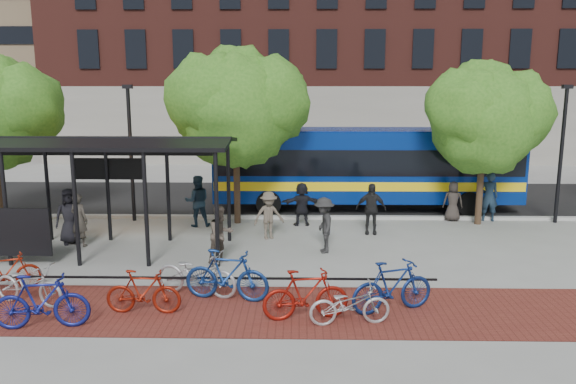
{
  "coord_description": "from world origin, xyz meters",
  "views": [
    {
      "loc": [
        -0.67,
        -17.2,
        5.14
      ],
      "look_at": [
        -1.05,
        1.17,
        1.6
      ],
      "focal_mm": 35.0,
      "sensor_mm": 36.0,
      "label": 1
    }
  ],
  "objects_px": {
    "pedestrian_1": "(79,220)",
    "bike_5": "(143,292)",
    "pedestrian_5": "(302,204)",
    "pedestrian_0": "(70,216)",
    "pedestrian_6": "(453,201)",
    "pedestrian_8": "(221,234)",
    "bus": "(365,164)",
    "pedestrian_3": "(269,215)",
    "bike_1": "(6,272)",
    "bike_7": "(227,275)",
    "bike_3": "(41,302)",
    "bike_10": "(350,304)",
    "bike_2": "(29,284)",
    "bus_shelter": "(53,156)",
    "tree_b": "(238,103)",
    "tree_c": "(487,115)",
    "bike_11": "(392,286)",
    "pedestrian_4": "(371,209)",
    "pedestrian_7": "(489,197)",
    "lamp_post_left": "(131,149)",
    "pedestrian_9": "(324,225)",
    "pedestrian_2": "(197,201)",
    "lamp_post_right": "(562,150)",
    "bike_9": "(306,295)"
  },
  "relations": [
    {
      "from": "pedestrian_1",
      "to": "bike_5",
      "type": "bearing_deg",
      "value": 145.78
    },
    {
      "from": "pedestrian_5",
      "to": "pedestrian_0",
      "type": "bearing_deg",
      "value": 12.74
    },
    {
      "from": "pedestrian_6",
      "to": "pedestrian_8",
      "type": "relative_size",
      "value": 0.89
    },
    {
      "from": "bus",
      "to": "pedestrian_3",
      "type": "xyz_separation_m",
      "value": [
        -3.76,
        -4.71,
        -1.11
      ]
    },
    {
      "from": "bike_1",
      "to": "pedestrian_3",
      "type": "height_order",
      "value": "pedestrian_3"
    },
    {
      "from": "bike_7",
      "to": "bike_3",
      "type": "bearing_deg",
      "value": 125.41
    },
    {
      "from": "bike_1",
      "to": "bike_10",
      "type": "xyz_separation_m",
      "value": [
        8.47,
        -1.87,
        -0.03
      ]
    },
    {
      "from": "bike_2",
      "to": "bike_7",
      "type": "distance_m",
      "value": 4.66
    },
    {
      "from": "bike_10",
      "to": "pedestrian_8",
      "type": "relative_size",
      "value": 1.04
    },
    {
      "from": "bus",
      "to": "bike_3",
      "type": "distance_m",
      "value": 14.52
    },
    {
      "from": "bus_shelter",
      "to": "pedestrian_1",
      "type": "distance_m",
      "value": 2.26
    },
    {
      "from": "tree_b",
      "to": "tree_c",
      "type": "relative_size",
      "value": 1.09
    },
    {
      "from": "pedestrian_3",
      "to": "bike_2",
      "type": "bearing_deg",
      "value": -153.2
    },
    {
      "from": "bike_11",
      "to": "pedestrian_4",
      "type": "xyz_separation_m",
      "value": [
        0.36,
        6.87,
        0.28
      ]
    },
    {
      "from": "bike_2",
      "to": "pedestrian_7",
      "type": "xyz_separation_m",
      "value": [
        13.57,
        8.56,
        0.44
      ]
    },
    {
      "from": "pedestrian_5",
      "to": "pedestrian_7",
      "type": "relative_size",
      "value": 0.85
    },
    {
      "from": "lamp_post_left",
      "to": "bike_3",
      "type": "distance_m",
      "value": 9.96
    },
    {
      "from": "bus",
      "to": "bike_11",
      "type": "xyz_separation_m",
      "value": [
        -0.6,
        -10.86,
        -1.3
      ]
    },
    {
      "from": "pedestrian_0",
      "to": "pedestrian_9",
      "type": "bearing_deg",
      "value": -30.71
    },
    {
      "from": "tree_c",
      "to": "pedestrian_2",
      "type": "height_order",
      "value": "tree_c"
    },
    {
      "from": "bike_1",
      "to": "pedestrian_9",
      "type": "bearing_deg",
      "value": -91.87
    },
    {
      "from": "bike_3",
      "to": "tree_b",
      "type": "bearing_deg",
      "value": -26.44
    },
    {
      "from": "bus",
      "to": "pedestrian_3",
      "type": "height_order",
      "value": "bus"
    },
    {
      "from": "tree_c",
      "to": "lamp_post_right",
      "type": "height_order",
      "value": "tree_c"
    },
    {
      "from": "pedestrian_1",
      "to": "bike_10",
      "type": "bearing_deg",
      "value": 166.69
    },
    {
      "from": "pedestrian_0",
      "to": "pedestrian_9",
      "type": "xyz_separation_m",
      "value": [
        8.24,
        -0.82,
        -0.05
      ]
    },
    {
      "from": "pedestrian_2",
      "to": "pedestrian_6",
      "type": "distance_m",
      "value": 9.64
    },
    {
      "from": "bike_7",
      "to": "pedestrian_1",
      "type": "relative_size",
      "value": 1.21
    },
    {
      "from": "lamp_post_right",
      "to": "bike_10",
      "type": "distance_m",
      "value": 12.88
    },
    {
      "from": "bus_shelter",
      "to": "lamp_post_left",
      "type": "distance_m",
      "value": 4.24
    },
    {
      "from": "tree_c",
      "to": "bike_2",
      "type": "xyz_separation_m",
      "value": [
        -13.14,
        -8.11,
        -3.55
      ]
    },
    {
      "from": "pedestrian_9",
      "to": "pedestrian_0",
      "type": "bearing_deg",
      "value": -102.06
    },
    {
      "from": "bike_5",
      "to": "pedestrian_3",
      "type": "distance_m",
      "value": 6.84
    },
    {
      "from": "bike_1",
      "to": "bike_11",
      "type": "height_order",
      "value": "bike_11"
    },
    {
      "from": "tree_c",
      "to": "bike_2",
      "type": "height_order",
      "value": "tree_c"
    },
    {
      "from": "bike_3",
      "to": "pedestrian_9",
      "type": "xyz_separation_m",
      "value": [
        6.23,
        5.69,
        0.26
      ]
    },
    {
      "from": "bus_shelter",
      "to": "pedestrian_4",
      "type": "relative_size",
      "value": 5.94
    },
    {
      "from": "bike_7",
      "to": "bike_11",
      "type": "xyz_separation_m",
      "value": [
        3.86,
        -0.63,
        -0.02
      ]
    },
    {
      "from": "pedestrian_4",
      "to": "pedestrian_5",
      "type": "bearing_deg",
      "value": 158.61
    },
    {
      "from": "bike_2",
      "to": "lamp_post_right",
      "type": "bearing_deg",
      "value": -44.6
    },
    {
      "from": "bike_1",
      "to": "pedestrian_3",
      "type": "distance_m",
      "value": 8.08
    },
    {
      "from": "bike_5",
      "to": "pedestrian_9",
      "type": "xyz_separation_m",
      "value": [
        4.29,
        4.83,
        0.35
      ]
    },
    {
      "from": "bike_1",
      "to": "bike_3",
      "type": "xyz_separation_m",
      "value": [
        1.91,
        -2.22,
        0.11
      ]
    },
    {
      "from": "bike_10",
      "to": "bus",
      "type": "bearing_deg",
      "value": -16.09
    },
    {
      "from": "bike_1",
      "to": "pedestrian_4",
      "type": "height_order",
      "value": "pedestrian_4"
    },
    {
      "from": "bus_shelter",
      "to": "bike_11",
      "type": "bearing_deg",
      "value": -25.39
    },
    {
      "from": "bike_5",
      "to": "bike_9",
      "type": "distance_m",
      "value": 3.68
    },
    {
      "from": "pedestrian_7",
      "to": "bike_5",
      "type": "bearing_deg",
      "value": 46.63
    },
    {
      "from": "lamp_post_left",
      "to": "bike_5",
      "type": "distance_m",
      "value": 9.53
    },
    {
      "from": "lamp_post_right",
      "to": "pedestrian_2",
      "type": "bearing_deg",
      "value": -176.46
    }
  ]
}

